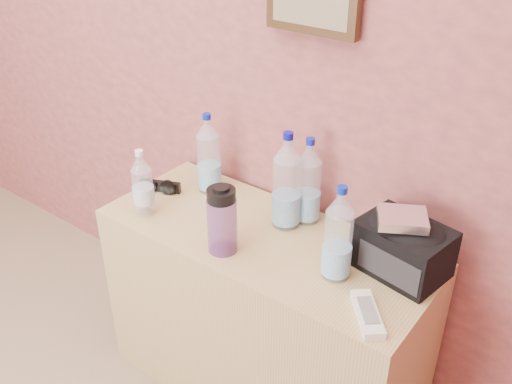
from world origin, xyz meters
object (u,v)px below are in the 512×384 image
dresser (263,316)px  pet_large_c (308,185)px  pet_large_d (338,238)px  pet_large_b (287,186)px  toiletry_bag (403,246)px  pet_large_a (209,157)px  ac_remote (367,314)px  foil_packet (402,219)px  pet_small (143,186)px  nalgene_bottle (222,220)px  sunglasses (160,186)px

dresser → pet_large_c: pet_large_c is taller
pet_large_c → pet_large_d: bearing=-41.3°
pet_large_b → toiletry_bag: pet_large_b is taller
pet_large_a → ac_remote: bearing=-18.4°
pet_large_a → ac_remote: (0.76, -0.25, -0.12)m
ac_remote → foil_packet: 0.28m
pet_large_a → pet_small: size_ratio=1.26×
pet_large_d → pet_large_c: bearing=138.7°
nalgene_bottle → pet_large_d: bearing=16.4°
pet_large_c → pet_small: size_ratio=1.26×
dresser → sunglasses: (-0.47, 0.00, 0.36)m
pet_small → toiletry_bag: bearing=15.8°
pet_large_c → pet_large_d: size_ratio=1.01×
ac_remote → toiletry_bag: toiletry_bag is taller
sunglasses → pet_large_a: bearing=16.4°
pet_small → pet_large_b: bearing=28.8°
nalgene_bottle → pet_large_c: bearing=69.2°
dresser → pet_large_d: bearing=-7.4°
pet_large_b → pet_large_a: bearing=176.5°
pet_large_b → pet_large_d: 0.30m
dresser → pet_small: 0.61m
pet_large_a → pet_large_d: 0.63m
pet_large_a → foil_packet: (0.74, -0.04, 0.05)m
sunglasses → ac_remote: 0.91m
pet_large_c → pet_large_d: (0.22, -0.20, -0.00)m
pet_small → sunglasses: bearing=116.2°
pet_small → nalgene_bottle: bearing=-0.4°
pet_small → pet_large_d: bearing=8.1°
pet_large_d → ac_remote: size_ratio=1.72×
pet_large_d → foil_packet: bearing=42.3°
pet_large_d → sunglasses: size_ratio=1.93×
pet_large_c → nalgene_bottle: (-0.11, -0.30, -0.02)m
foil_packet → pet_large_c: bearing=167.3°
dresser → pet_large_d: size_ratio=3.74×
pet_large_c → sunglasses: size_ratio=1.95×
sunglasses → toiletry_bag: 0.89m
dresser → ac_remote: (0.44, -0.14, 0.35)m
toiletry_bag → pet_large_c: bearing=-179.9°
nalgene_bottle → pet_large_b: bearing=72.6°
dresser → ac_remote: ac_remote is taller
pet_large_c → pet_large_b: bearing=-121.4°
pet_large_b → pet_large_c: size_ratio=1.11×
pet_small → foil_packet: size_ratio=1.76×
pet_large_a → pet_large_d: bearing=-14.1°
dresser → ac_remote: 0.58m
nalgene_bottle → ac_remote: size_ratio=1.30×
dresser → toiletry_bag: 0.60m
pet_small → toiletry_bag: 0.85m
dresser → pet_small: (-0.40, -0.13, 0.44)m
pet_large_c → toiletry_bag: pet_large_c is taller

